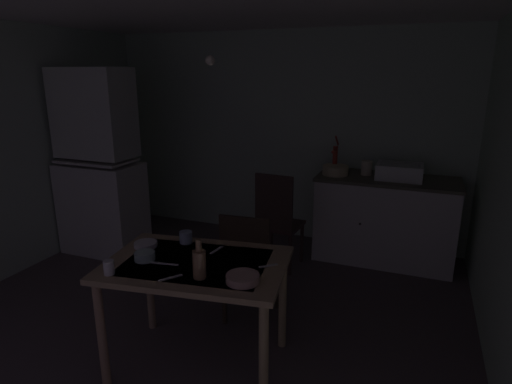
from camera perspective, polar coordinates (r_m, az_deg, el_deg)
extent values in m
plane|color=#544A49|center=(3.79, -5.59, -14.56)|extent=(5.13, 5.13, 0.00)
cube|color=#B3CDAF|center=(5.02, 3.53, 7.38)|extent=(4.23, 0.10, 2.36)
cube|color=#B2C9B0|center=(4.71, -29.76, 4.76)|extent=(0.10, 3.65, 2.36)
cube|color=silver|center=(4.91, -19.71, -2.02)|extent=(0.85, 0.50, 0.98)
cube|color=silver|center=(4.71, -20.87, 9.83)|extent=(0.78, 0.43, 0.90)
cube|color=silver|center=(4.76, -20.50, 3.95)|extent=(0.76, 0.45, 0.02)
cube|color=silver|center=(4.61, 16.74, -3.69)|extent=(1.36, 0.60, 0.85)
cube|color=#545341|center=(4.49, 17.19, 1.63)|extent=(1.39, 0.63, 0.03)
sphere|color=#2D2823|center=(4.32, 13.72, -4.17)|extent=(0.02, 0.02, 0.02)
cube|color=silver|center=(4.47, 18.61, 2.61)|extent=(0.44, 0.34, 0.15)
cube|color=black|center=(4.45, 18.69, 3.50)|extent=(0.38, 0.28, 0.01)
cylinder|color=maroon|center=(4.57, 10.50, 4.31)|extent=(0.05, 0.05, 0.28)
cylinder|color=maroon|center=(4.49, 10.38, 5.40)|extent=(0.03, 0.12, 0.03)
cylinder|color=#993427|center=(4.60, 10.76, 6.77)|extent=(0.02, 0.16, 0.12)
cylinder|color=beige|center=(4.49, 10.56, 2.89)|extent=(0.27, 0.27, 0.09)
cylinder|color=beige|center=(4.54, 14.56, 3.13)|extent=(0.11, 0.11, 0.15)
cube|color=tan|center=(2.77, -8.00, -9.54)|extent=(1.23, 0.92, 0.04)
cube|color=white|center=(2.76, -8.01, -9.22)|extent=(0.96, 0.72, 0.00)
cylinder|color=tan|center=(2.92, -19.91, -17.47)|extent=(0.06, 0.06, 0.72)
cylinder|color=tan|center=(2.57, 1.02, -21.36)|extent=(0.06, 0.06, 0.72)
cylinder|color=tan|center=(3.39, -14.01, -11.99)|extent=(0.06, 0.06, 0.72)
cylinder|color=tan|center=(3.10, 3.57, -14.31)|extent=(0.06, 0.06, 0.72)
cube|color=#31251A|center=(3.40, -0.57, -9.67)|extent=(0.43, 0.43, 0.03)
cube|color=#312619|center=(3.15, -1.60, -7.17)|extent=(0.38, 0.05, 0.44)
cylinder|color=#31251A|center=(3.61, 2.90, -12.20)|extent=(0.04, 0.04, 0.43)
cylinder|color=#31251A|center=(3.70, -2.31, -11.49)|extent=(0.04, 0.04, 0.43)
cylinder|color=#31251A|center=(3.33, 1.42, -14.85)|extent=(0.04, 0.04, 0.43)
cylinder|color=#31251A|center=(3.42, -4.24, -13.97)|extent=(0.04, 0.04, 0.43)
cube|color=#372420|center=(4.28, 3.31, -4.42)|extent=(0.43, 0.43, 0.03)
cube|color=#352821|center=(4.03, 2.39, -1.44)|extent=(0.38, 0.05, 0.54)
cylinder|color=#372420|center=(4.46, 6.13, -6.75)|extent=(0.04, 0.04, 0.42)
cylinder|color=#372420|center=(4.57, 2.08, -6.08)|extent=(0.04, 0.04, 0.42)
cylinder|color=#372420|center=(4.17, 4.56, -8.39)|extent=(0.04, 0.04, 0.42)
cylinder|color=#372420|center=(4.28, 0.27, -7.62)|extent=(0.04, 0.04, 0.42)
cylinder|color=white|center=(3.05, -14.52, -6.79)|extent=(0.16, 0.16, 0.03)
cylinder|color=tan|center=(2.49, -1.80, -11.44)|extent=(0.19, 0.19, 0.04)
cylinder|color=#ADD1C1|center=(2.84, -14.64, -8.27)|extent=(0.13, 0.13, 0.05)
cylinder|color=#9EB2C6|center=(3.05, -9.36, -5.97)|extent=(0.09, 0.09, 0.08)
cylinder|color=white|center=(2.70, -19.05, -9.51)|extent=(0.06, 0.06, 0.09)
cylinder|color=olive|center=(2.53, -7.58, -9.57)|extent=(0.08, 0.08, 0.17)
cylinder|color=olive|center=(2.48, -7.68, -7.08)|extent=(0.03, 0.03, 0.07)
cube|color=silver|center=(2.76, -12.07, -9.34)|extent=(0.18, 0.05, 0.00)
cube|color=beige|center=(2.58, -11.37, -11.17)|extent=(0.10, 0.13, 0.00)
cube|color=beige|center=(2.91, -5.28, -7.71)|extent=(0.04, 0.14, 0.00)
cube|color=beige|center=(2.68, 1.64, -9.81)|extent=(0.10, 0.10, 0.00)
sphere|color=#F9EFCC|center=(3.62, -6.16, 17.08)|extent=(0.08, 0.08, 0.08)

